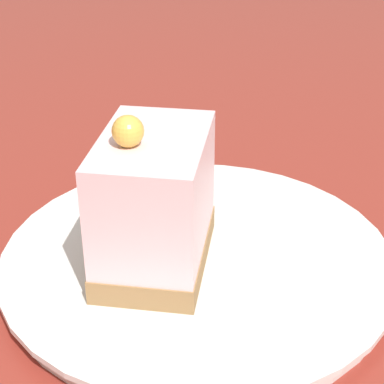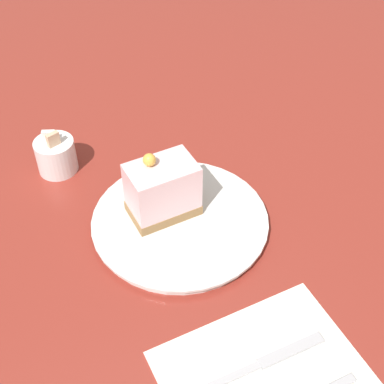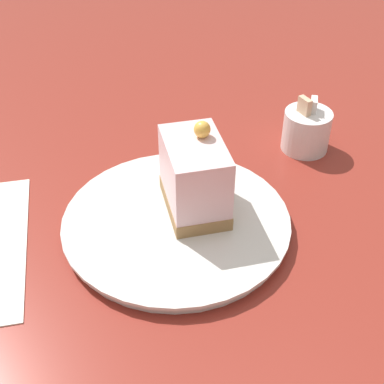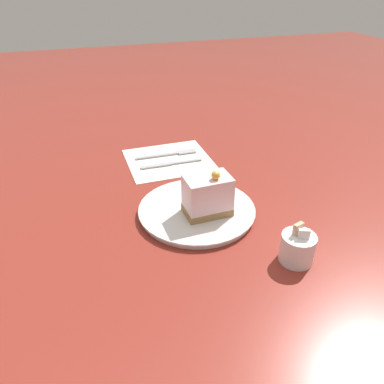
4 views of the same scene
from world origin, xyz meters
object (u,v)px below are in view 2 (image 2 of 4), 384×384
plate (180,222)px  knife (272,359)px  sugar_bowl (56,155)px  cake_slice (162,190)px

plate → knife: 0.24m
knife → sugar_bowl: sugar_bowl is taller
knife → cake_slice: bearing=5.3°
knife → sugar_bowl: size_ratio=2.22×
sugar_bowl → knife: bearing=-164.0°
sugar_bowl → cake_slice: bearing=-148.5°
knife → plate: bearing=2.1°
cake_slice → knife: bearing=-177.4°
plate → cake_slice: 0.06m
cake_slice → sugar_bowl: size_ratio=1.34×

